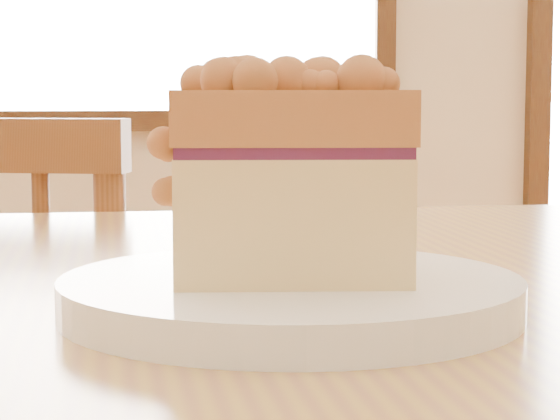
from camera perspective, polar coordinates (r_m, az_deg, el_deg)
name	(u,v)px	position (r m, az deg, el deg)	size (l,w,h in m)	color
plate	(291,297)	(0.54, 0.56, -4.58)	(0.23, 0.23, 0.02)	white
cake_slice	(287,169)	(0.53, 0.38, 2.15)	(0.13, 0.10, 0.11)	#DDC57D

